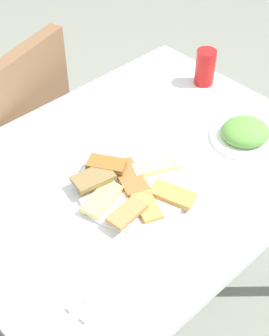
# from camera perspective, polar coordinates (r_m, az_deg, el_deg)

# --- Properties ---
(ground_plane) EXTENTS (6.00, 6.00, 0.00)m
(ground_plane) POSITION_cam_1_polar(r_m,az_deg,el_deg) (1.95, 0.08, -15.91)
(ground_plane) COLOR gray
(dining_table) EXTENTS (1.07, 0.82, 0.75)m
(dining_table) POSITION_cam_1_polar(r_m,az_deg,el_deg) (1.42, 0.11, -2.44)
(dining_table) COLOR white
(dining_table) RESTS_ON ground_plane
(dining_chair) EXTENTS (0.53, 0.53, 0.91)m
(dining_chair) POSITION_cam_1_polar(r_m,az_deg,el_deg) (1.87, -14.04, 3.39)
(dining_chair) COLOR brown
(dining_chair) RESTS_ON ground_plane
(pide_platter) EXTENTS (0.32, 0.31, 0.04)m
(pide_platter) POSITION_cam_1_polar(r_m,az_deg,el_deg) (1.29, -0.37, -2.22)
(pide_platter) COLOR white
(pide_platter) RESTS_ON dining_table
(salad_plate_greens) EXTENTS (0.20, 0.20, 0.06)m
(salad_plate_greens) POSITION_cam_1_polar(r_m,az_deg,el_deg) (1.48, 12.75, 4.00)
(salad_plate_greens) COLOR white
(salad_plate_greens) RESTS_ON dining_table
(soda_can) EXTENTS (0.08, 0.08, 0.12)m
(soda_can) POSITION_cam_1_polar(r_m,az_deg,el_deg) (1.67, 8.24, 11.56)
(soda_can) COLOR red
(soda_can) RESTS_ON dining_table
(paper_napkin) EXTENTS (0.16, 0.16, 0.00)m
(paper_napkin) POSITION_cam_1_polar(r_m,az_deg,el_deg) (1.11, -3.11, -13.78)
(paper_napkin) COLOR white
(paper_napkin) RESTS_ON dining_table
(fork) EXTENTS (0.19, 0.03, 0.00)m
(fork) POSITION_cam_1_polar(r_m,az_deg,el_deg) (1.10, -2.49, -14.26)
(fork) COLOR silver
(fork) RESTS_ON paper_napkin
(spoon) EXTENTS (0.20, 0.02, 0.00)m
(spoon) POSITION_cam_1_polar(r_m,az_deg,el_deg) (1.12, -3.74, -13.10)
(spoon) COLOR silver
(spoon) RESTS_ON paper_napkin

